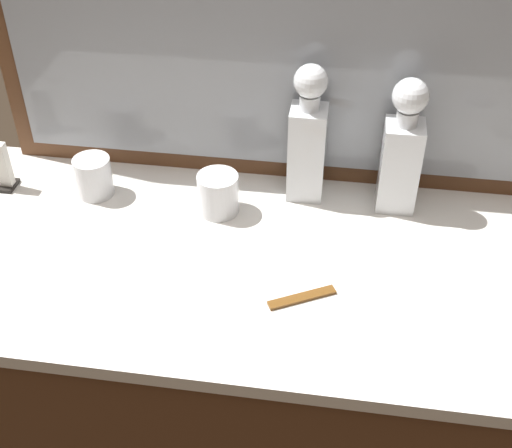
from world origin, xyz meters
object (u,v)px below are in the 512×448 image
Objects in this scene: tortoiseshell_comb at (302,298)px; napkin_holder at (0,169)px; crystal_decanter_far_right at (307,145)px; crystal_tumbler_right at (218,195)px; crystal_tumbler_left at (94,178)px; crystal_decanter_right at (401,158)px.

tortoiseshell_comb is 1.10× the size of napkin_holder.
crystal_decanter_far_right is 2.71× the size of napkin_holder.
napkin_holder is (-0.48, 0.02, 0.01)m from crystal_tumbler_right.
crystal_tumbler_right is at bearing 129.92° from tortoiseshell_comb.
crystal_tumbler_right is (-0.17, -0.09, -0.08)m from crystal_decanter_far_right.
tortoiseshell_comb is at bearing -50.08° from crystal_tumbler_right.
crystal_tumbler_left is 0.27m from crystal_tumbler_right.
crystal_tumbler_left is (-0.63, -0.05, -0.08)m from crystal_decanter_right.
crystal_decanter_far_right is (-0.19, 0.01, 0.00)m from crystal_decanter_right.
crystal_decanter_right is 0.97× the size of crystal_decanter_far_right.
napkin_holder reaches higher than crystal_tumbler_right.
napkin_holder is at bearing -178.40° from crystal_tumbler_left.
napkin_holder is (-0.68, 0.25, 0.04)m from tortoiseshell_comb.
crystal_decanter_right is 3.34× the size of crystal_tumbler_right.
tortoiseshell_comb is 0.72m from napkin_holder.
crystal_decanter_right is 3.33× the size of crystal_tumbler_left.
crystal_decanter_far_right reaches higher than crystal_tumbler_left.
crystal_decanter_far_right reaches higher than crystal_tumbler_right.
crystal_tumbler_left is 1.00× the size of crystal_tumbler_right.
crystal_tumbler_right is (-0.36, -0.08, -0.08)m from crystal_decanter_right.
crystal_tumbler_left is at bearing 1.60° from napkin_holder.
tortoiseshell_comb is at bearing -28.65° from crystal_tumbler_left.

